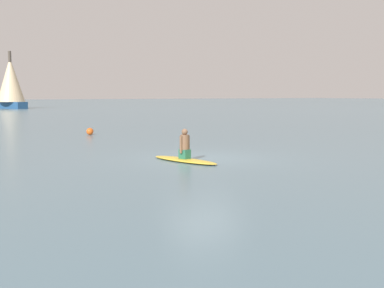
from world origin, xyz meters
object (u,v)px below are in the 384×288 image
object	(u,v)px
surfboard	(185,160)
sailboat_far_right	(11,82)
person_paddler	(185,145)
buoy_marker	(90,131)

from	to	relation	value
surfboard	sailboat_far_right	xyz separation A→B (m)	(63.47, -4.75, 4.02)
sailboat_far_right	surfboard	bearing A→B (deg)	151.38
person_paddler	buoy_marker	world-z (taller)	person_paddler
person_paddler	sailboat_far_right	xyz separation A→B (m)	(63.47, -4.75, 3.54)
surfboard	person_paddler	size ratio (longest dim) A/B	2.88
surfboard	person_paddler	xyz separation A→B (m)	(-0.00, 0.00, 0.49)
sailboat_far_right	buoy_marker	xyz separation A→B (m)	(-52.03, 4.28, -3.88)
buoy_marker	person_paddler	bearing A→B (deg)	177.65
person_paddler	buoy_marker	size ratio (longest dim) A/B	2.57
person_paddler	sailboat_far_right	bearing A→B (deg)	-19.33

